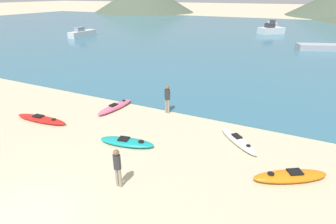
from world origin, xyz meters
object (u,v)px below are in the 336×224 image
object	(u,v)px
kayak_on_sand_1	(238,140)
moored_boat_2	(321,47)
kayak_on_sand_2	(127,142)
kayak_on_sand_3	(290,176)
person_near_foreground	(117,166)
kayak_on_sand_4	(115,107)
kayak_on_sand_0	(41,119)
person_near_waterline	(167,97)
moored_boat_3	(82,33)
moored_boat_4	(271,30)
moored_boat_0	(272,24)

from	to	relation	value
kayak_on_sand_1	moored_boat_2	xyz separation A→B (m)	(4.62, 26.83, 0.28)
kayak_on_sand_2	kayak_on_sand_3	size ratio (longest dim) A/B	0.97
kayak_on_sand_1	person_near_foreground	xyz separation A→B (m)	(-3.35, -5.01, 0.76)
kayak_on_sand_4	moored_boat_2	distance (m)	28.83
kayak_on_sand_0	kayak_on_sand_2	distance (m)	5.72
person_near_waterline	kayak_on_sand_3	bearing A→B (deg)	-27.23
kayak_on_sand_4	moored_boat_3	distance (m)	31.22
person_near_foreground	moored_boat_2	size ratio (longest dim) A/B	0.27
person_near_waterline	moored_boat_2	xyz separation A→B (m)	(9.19, 25.14, -0.57)
kayak_on_sand_4	moored_boat_4	xyz separation A→B (m)	(5.12, 39.03, 0.51)
kayak_on_sand_1	kayak_on_sand_3	xyz separation A→B (m)	(2.38, -1.89, 0.03)
kayak_on_sand_1	moored_boat_0	world-z (taller)	moored_boat_0
kayak_on_sand_3	moored_boat_0	size ratio (longest dim) A/B	0.49
kayak_on_sand_0	moored_boat_3	xyz separation A→B (m)	(-19.55, 25.00, 0.46)
kayak_on_sand_4	person_near_waterline	bearing A→B (deg)	16.19
moored_boat_0	kayak_on_sand_3	bearing A→B (deg)	-83.70
moored_boat_0	moored_boat_3	xyz separation A→B (m)	(-26.52, -28.71, 0.07)
person_near_foreground	moored_boat_0	world-z (taller)	person_near_foreground
kayak_on_sand_0	kayak_on_sand_1	size ratio (longest dim) A/B	1.39
moored_boat_0	moored_boat_2	bearing A→B (deg)	-71.65
kayak_on_sand_0	person_near_foreground	bearing A→B (deg)	-20.23
kayak_on_sand_4	moored_boat_3	bearing A→B (deg)	135.61
person_near_foreground	person_near_waterline	xyz separation A→B (m)	(-1.22, 6.70, 0.08)
moored_boat_0	moored_boat_4	world-z (taller)	moored_boat_4
moored_boat_0	kayak_on_sand_4	bearing A→B (deg)	-94.76
kayak_on_sand_1	person_near_foreground	world-z (taller)	person_near_foreground
person_near_waterline	moored_boat_2	world-z (taller)	person_near_waterline
person_near_foreground	moored_boat_3	bearing A→B (deg)	133.99
kayak_on_sand_0	kayak_on_sand_3	size ratio (longest dim) A/B	1.17
moored_boat_3	moored_boat_4	size ratio (longest dim) A/B	1.13
person_near_waterline	moored_boat_3	xyz separation A→B (m)	(-25.45, 20.92, -0.39)
person_near_foreground	moored_boat_2	bearing A→B (deg)	75.94
kayak_on_sand_4	moored_boat_4	bearing A→B (deg)	82.52
kayak_on_sand_2	person_near_foreground	bearing A→B (deg)	-61.71
kayak_on_sand_1	kayak_on_sand_3	bearing A→B (deg)	-38.50
moored_boat_0	person_near_foreground	bearing A→B (deg)	-89.85
person_near_foreground	moored_boat_4	size ratio (longest dim) A/B	0.35
kayak_on_sand_4	moored_boat_0	world-z (taller)	moored_boat_0
kayak_on_sand_2	person_near_waterline	world-z (taller)	person_near_waterline
moored_boat_0	moored_boat_3	bearing A→B (deg)	-132.73
kayak_on_sand_3	moored_boat_3	world-z (taller)	moored_boat_3
kayak_on_sand_1	kayak_on_sand_3	distance (m)	3.04
kayak_on_sand_0	moored_boat_2	xyz separation A→B (m)	(15.09, 29.22, 0.28)
kayak_on_sand_0	moored_boat_3	bearing A→B (deg)	128.03
kayak_on_sand_1	person_near_waterline	world-z (taller)	person_near_waterline
kayak_on_sand_1	kayak_on_sand_0	bearing A→B (deg)	-167.13
kayak_on_sand_3	person_near_waterline	bearing A→B (deg)	152.77
kayak_on_sand_3	kayak_on_sand_0	bearing A→B (deg)	-177.77
kayak_on_sand_0	kayak_on_sand_4	xyz separation A→B (m)	(2.76, 3.16, 0.02)
kayak_on_sand_2	moored_boat_3	bearing A→B (deg)	135.28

